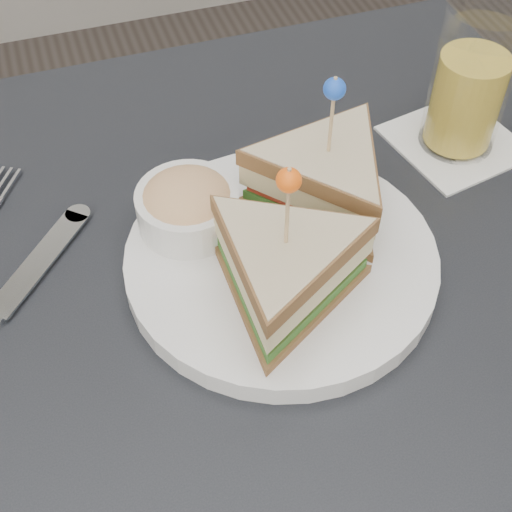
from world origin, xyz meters
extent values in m
cube|color=black|center=(0.00, 0.00, 0.73)|extent=(0.80, 0.80, 0.03)
cylinder|color=black|center=(0.35, 0.35, 0.36)|extent=(0.04, 0.04, 0.72)
cylinder|color=white|center=(0.04, 0.03, 0.76)|extent=(0.27, 0.27, 0.02)
cylinder|color=white|center=(0.04, 0.03, 0.77)|extent=(0.27, 0.27, 0.01)
cylinder|color=#DAB47D|center=(0.03, -0.01, 0.87)|extent=(0.00, 0.00, 0.09)
sphere|color=#FF5D10|center=(0.03, -0.01, 0.90)|extent=(0.02, 0.02, 0.02)
cylinder|color=#DAB47D|center=(0.10, 0.07, 0.87)|extent=(0.00, 0.00, 0.09)
sphere|color=blue|center=(0.10, 0.07, 0.90)|extent=(0.02, 0.02, 0.02)
cylinder|color=white|center=(-0.03, 0.09, 0.79)|extent=(0.09, 0.09, 0.04)
ellipsoid|color=#E0B772|center=(-0.03, 0.09, 0.80)|extent=(0.08, 0.08, 0.04)
cube|color=silver|center=(-0.16, 0.10, 0.75)|extent=(0.10, 0.11, 0.00)
cylinder|color=silver|center=(-0.12, 0.15, 0.75)|extent=(0.03, 0.03, 0.00)
cube|color=white|center=(0.27, 0.13, 0.75)|extent=(0.14, 0.14, 0.00)
cylinder|color=gold|center=(0.27, 0.13, 0.80)|extent=(0.08, 0.08, 0.10)
cylinder|color=white|center=(0.27, 0.13, 0.83)|extent=(0.09, 0.09, 0.15)
cube|color=white|center=(0.28, 0.14, 0.85)|extent=(0.03, 0.03, 0.02)
cube|color=white|center=(0.26, 0.13, 0.84)|extent=(0.02, 0.02, 0.02)
camera|label=1|loc=(-0.11, -0.35, 1.23)|focal=50.00mm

